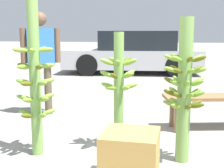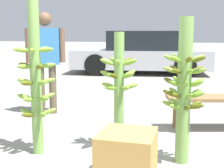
# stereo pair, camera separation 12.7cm
# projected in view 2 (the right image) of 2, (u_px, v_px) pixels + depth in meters

# --- Properties ---
(ground_plane) EXTENTS (80.00, 80.00, 0.00)m
(ground_plane) POSITION_uv_depth(u_px,v_px,m) (106.00, 165.00, 2.98)
(ground_plane) COLOR gray
(banana_stalk_left) EXTENTS (0.41, 0.41, 1.61)m
(banana_stalk_left) POSITION_uv_depth(u_px,v_px,m) (36.00, 78.00, 3.16)
(banana_stalk_left) COLOR #7AA851
(banana_stalk_left) RESTS_ON ground_plane
(banana_stalk_center) EXTENTS (0.41, 0.42, 1.26)m
(banana_stalk_center) POSITION_uv_depth(u_px,v_px,m) (119.00, 88.00, 3.24)
(banana_stalk_center) COLOR #7AA851
(banana_stalk_center) RESTS_ON ground_plane
(banana_stalk_right) EXTENTS (0.41, 0.41, 1.39)m
(banana_stalk_right) POSITION_uv_depth(u_px,v_px,m) (184.00, 89.00, 2.93)
(banana_stalk_right) COLOR #7AA851
(banana_stalk_right) RESTS_ON ground_plane
(vendor_person) EXTENTS (0.56, 0.37, 1.56)m
(vendor_person) POSITION_uv_depth(u_px,v_px,m) (46.00, 54.00, 4.74)
(vendor_person) COLOR brown
(vendor_person) RESTS_ON ground_plane
(market_bench) EXTENTS (1.48, 0.72, 0.45)m
(market_bench) POSITION_uv_depth(u_px,v_px,m) (224.00, 102.00, 3.98)
(market_bench) COLOR olive
(market_bench) RESTS_ON ground_plane
(parked_car) EXTENTS (4.37, 2.37, 1.31)m
(parked_car) POSITION_uv_depth(u_px,v_px,m) (142.00, 53.00, 9.76)
(parked_car) COLOR #B7B7BC
(parked_car) RESTS_ON ground_plane
(produce_crate) EXTENTS (0.45, 0.45, 0.45)m
(produce_crate) POSITION_uv_depth(u_px,v_px,m) (127.00, 159.00, 2.56)
(produce_crate) COLOR #C69347
(produce_crate) RESTS_ON ground_plane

